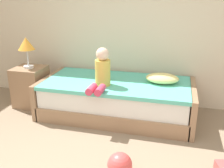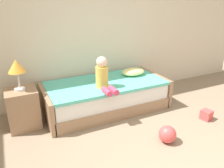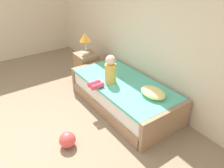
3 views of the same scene
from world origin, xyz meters
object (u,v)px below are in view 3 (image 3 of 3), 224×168
Objects in this scene: table_lamp at (85,38)px; pillow at (153,93)px; bed at (123,95)px; nightstand at (87,66)px; toy_ball at (67,140)px; child_figure at (108,72)px.

pillow is (1.96, 0.09, -0.37)m from table_lamp.
nightstand reaches higher than bed.
bed is 1.52m from table_lamp.
table_lamp is at bearing 143.01° from toy_ball.
pillow is at bearing 2.73° from table_lamp.
nightstand is at bearing 168.98° from child_figure.
table_lamp is at bearing -177.27° from pillow.
toy_ball is at bearing -74.98° from bed.
nightstand is 2.51× the size of toy_ball.
bed is 4.69× the size of table_lamp.
table_lamp reaches higher than nightstand.
toy_ball is at bearing -36.99° from table_lamp.
toy_ball is (-0.27, -1.37, -0.45)m from pillow.
nightstand is at bearing 143.01° from toy_ball.
table_lamp is 1.25m from child_figure.
child_figure is at bearing -11.02° from table_lamp.
pillow reaches higher than toy_ball.
child_figure is (1.21, -0.24, 0.40)m from nightstand.
pillow is (0.61, 0.10, 0.32)m from bed.
nightstand is at bearing 179.72° from bed.
pillow is 1.84× the size of toy_ball.
nightstand is at bearing -177.27° from pillow.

